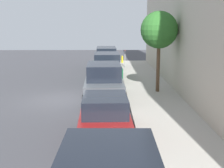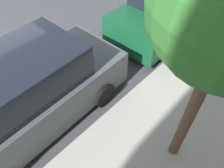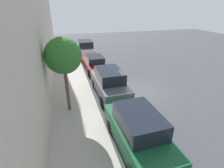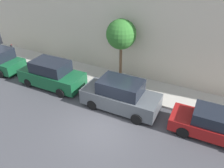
{
  "view_description": "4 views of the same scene",
  "coord_description": "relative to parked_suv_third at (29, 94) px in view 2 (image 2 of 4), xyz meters",
  "views": [
    {
      "loc": [
        2.44,
        -16.25,
        4.14
      ],
      "look_at": [
        2.64,
        -0.61,
        1.0
      ],
      "focal_mm": 50.0,
      "sensor_mm": 36.0,
      "label": 1
    },
    {
      "loc": [
        5.79,
        -1.12,
        4.8
      ],
      "look_at": [
        3.46,
        1.38,
        1.0
      ],
      "focal_mm": 35.0,
      "sensor_mm": 36.0,
      "label": 2
    },
    {
      "loc": [
        5.27,
        11.36,
        6.38
      ],
      "look_at": [
        2.13,
        0.24,
        1.0
      ],
      "focal_mm": 28.0,
      "sensor_mm": 36.0,
      "label": 3
    },
    {
      "loc": [
        -7.89,
        -4.86,
        8.42
      ],
      "look_at": [
        3.1,
        0.96,
        1.0
      ],
      "focal_mm": 35.0,
      "sensor_mm": 36.0,
      "label": 4
    }
  ],
  "objects": [
    {
      "name": "ground_plane",
      "position": [
        -2.23,
        0.09,
        -0.93
      ],
      "size": [
        60.0,
        60.0,
        0.0
      ],
      "primitive_type": "plane",
      "color": "#424247"
    },
    {
      "name": "parked_suv_third",
      "position": [
        0.0,
        0.0,
        0.0
      ],
      "size": [
        2.08,
        4.84,
        1.98
      ],
      "color": "#4C5156",
      "rests_on": "ground_plane"
    },
    {
      "name": "parked_suv_fourth",
      "position": [
        0.12,
        5.61,
        0.0
      ],
      "size": [
        2.09,
        4.85,
        1.98
      ],
      "color": "#14512D",
      "rests_on": "ground_plane"
    }
  ]
}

